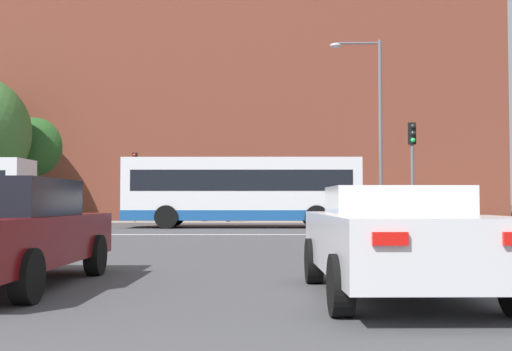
% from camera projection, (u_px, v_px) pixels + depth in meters
% --- Properties ---
extents(stop_line_strip, '(9.64, 0.30, 0.01)m').
position_uv_depth(stop_line_strip, '(234.00, 234.00, 22.50)').
color(stop_line_strip, silver).
rests_on(stop_line_strip, ground_plane).
extents(far_pavement, '(70.71, 2.50, 0.01)m').
position_uv_depth(far_pavement, '(244.00, 222.00, 36.10)').
color(far_pavement, '#A09B91').
rests_on(far_pavement, ground_plane).
extents(brick_civic_building, '(38.20, 14.04, 22.32)m').
position_uv_depth(brick_civic_building, '(215.00, 79.00, 46.75)').
color(brick_civic_building, brown).
rests_on(brick_civic_building, ground_plane).
extents(car_saloon_left, '(1.96, 4.70, 1.48)m').
position_uv_depth(car_saloon_left, '(6.00, 232.00, 8.74)').
color(car_saloon_left, '#600C0F').
rests_on(car_saloon_left, ground_plane).
extents(car_roadster_right, '(2.09, 4.39, 1.36)m').
position_uv_depth(car_roadster_right, '(398.00, 239.00, 7.88)').
color(car_roadster_right, silver).
rests_on(car_roadster_right, ground_plane).
extents(bus_crossing_lead, '(10.37, 2.68, 3.07)m').
position_uv_depth(bus_crossing_lead, '(242.00, 191.00, 28.56)').
color(bus_crossing_lead, silver).
rests_on(bus_crossing_lead, ground_plane).
extents(traffic_light_far_left, '(0.26, 0.31, 3.89)m').
position_uv_depth(traffic_light_far_left, '(135.00, 175.00, 35.89)').
color(traffic_light_far_left, slate).
rests_on(traffic_light_far_left, ground_plane).
extents(traffic_light_near_right, '(0.26, 0.31, 4.05)m').
position_uv_depth(traffic_light_near_right, '(412.00, 159.00, 23.46)').
color(traffic_light_near_right, slate).
rests_on(traffic_light_near_right, ground_plane).
extents(street_lamp_junction, '(2.33, 0.36, 8.46)m').
position_uv_depth(street_lamp_junction, '(372.00, 114.00, 28.82)').
color(street_lamp_junction, slate).
rests_on(street_lamp_junction, ground_plane).
extents(pedestrian_waiting, '(0.41, 0.45, 1.56)m').
position_uv_depth(pedestrian_waiting, '(317.00, 206.00, 36.83)').
color(pedestrian_waiting, '#333851').
rests_on(pedestrian_waiting, ground_plane).
extents(pedestrian_walking_east, '(0.44, 0.44, 1.82)m').
position_uv_depth(pedestrian_walking_east, '(228.00, 203.00, 36.19)').
color(pedestrian_walking_east, '#333851').
rests_on(pedestrian_walking_east, ground_plane).
extents(pedestrian_walking_west, '(0.45, 0.36, 1.60)m').
position_uv_depth(pedestrian_walking_west, '(204.00, 205.00, 36.81)').
color(pedestrian_walking_west, '#333851').
rests_on(pedestrian_walking_west, ground_plane).
extents(tree_kerbside, '(4.25, 4.25, 6.79)m').
position_uv_depth(tree_kerbside, '(41.00, 149.00, 41.06)').
color(tree_kerbside, '#4C3823').
rests_on(tree_kerbside, ground_plane).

